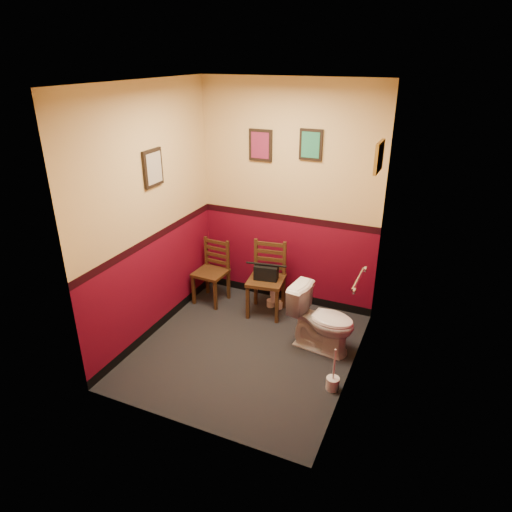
% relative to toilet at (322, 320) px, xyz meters
% --- Properties ---
extents(floor, '(2.20, 2.40, 0.00)m').
position_rel_toilet_xyz_m(floor, '(-0.72, -0.35, -0.35)').
color(floor, black).
rests_on(floor, ground).
extents(ceiling, '(2.20, 2.40, 0.00)m').
position_rel_toilet_xyz_m(ceiling, '(-0.72, -0.35, 2.35)').
color(ceiling, silver).
rests_on(ceiling, ground).
extents(wall_back, '(2.20, 0.00, 2.70)m').
position_rel_toilet_xyz_m(wall_back, '(-0.72, 0.85, 1.00)').
color(wall_back, '#580718').
rests_on(wall_back, ground).
extents(wall_front, '(2.20, 0.00, 2.70)m').
position_rel_toilet_xyz_m(wall_front, '(-0.72, -1.55, 1.00)').
color(wall_front, '#580718').
rests_on(wall_front, ground).
extents(wall_left, '(0.00, 2.40, 2.70)m').
position_rel_toilet_xyz_m(wall_left, '(-1.82, -0.35, 1.00)').
color(wall_left, '#580718').
rests_on(wall_left, ground).
extents(wall_right, '(0.00, 2.40, 2.70)m').
position_rel_toilet_xyz_m(wall_right, '(0.38, -0.35, 1.00)').
color(wall_right, '#580718').
rests_on(wall_right, ground).
extents(grab_bar, '(0.05, 0.56, 0.06)m').
position_rel_toilet_xyz_m(grab_bar, '(0.35, -0.10, 0.60)').
color(grab_bar, silver).
rests_on(grab_bar, wall_right).
extents(framed_print_back_a, '(0.28, 0.04, 0.36)m').
position_rel_toilet_xyz_m(framed_print_back_a, '(-1.07, 0.83, 1.60)').
color(framed_print_back_a, black).
rests_on(framed_print_back_a, wall_back).
extents(framed_print_back_b, '(0.26, 0.04, 0.34)m').
position_rel_toilet_xyz_m(framed_print_back_b, '(-0.47, 0.83, 1.65)').
color(framed_print_back_b, black).
rests_on(framed_print_back_b, wall_back).
extents(framed_print_left, '(0.04, 0.30, 0.38)m').
position_rel_toilet_xyz_m(framed_print_left, '(-1.80, -0.25, 1.50)').
color(framed_print_left, black).
rests_on(framed_print_left, wall_left).
extents(framed_print_right, '(0.04, 0.34, 0.28)m').
position_rel_toilet_xyz_m(framed_print_right, '(0.36, 0.25, 1.70)').
color(framed_print_right, olive).
rests_on(framed_print_right, wall_right).
extents(toilet, '(0.75, 0.48, 0.69)m').
position_rel_toilet_xyz_m(toilet, '(0.00, 0.00, 0.00)').
color(toilet, white).
rests_on(toilet, floor).
extents(toilet_brush, '(0.13, 0.13, 0.45)m').
position_rel_toilet_xyz_m(toilet_brush, '(0.29, -0.60, -0.27)').
color(toilet_brush, silver).
rests_on(toilet_brush, floor).
extents(chair_left, '(0.39, 0.39, 0.80)m').
position_rel_toilet_xyz_m(chair_left, '(-1.57, 0.46, 0.05)').
color(chair_left, '#432914').
rests_on(chair_left, floor).
extents(chair_right, '(0.47, 0.47, 0.89)m').
position_rel_toilet_xyz_m(chair_right, '(-0.83, 0.47, 0.10)').
color(chair_right, '#432914').
rests_on(chair_right, floor).
extents(handbag, '(0.30, 0.18, 0.20)m').
position_rel_toilet_xyz_m(handbag, '(-0.82, 0.43, 0.20)').
color(handbag, black).
rests_on(handbag, chair_right).
extents(tp_stack, '(0.21, 0.13, 0.27)m').
position_rel_toilet_xyz_m(tp_stack, '(-0.77, 0.59, -0.24)').
color(tp_stack, silver).
rests_on(tp_stack, floor).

